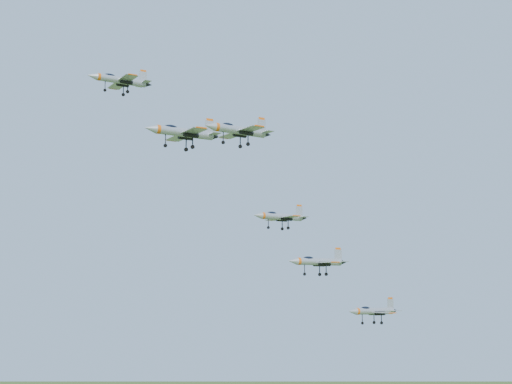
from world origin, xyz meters
TOP-DOWN VIEW (x-y plane):
  - jet_lead at (-17.01, 8.24)m, footprint 11.99×9.87m
  - jet_left_high at (-10.58, -3.73)m, footprint 13.77×11.33m
  - jet_right_high at (-5.98, -13.79)m, footprint 12.35×10.16m
  - jet_left_low at (16.77, 7.74)m, footprint 12.35×10.20m
  - jet_right_low at (9.08, -14.03)m, footprint 11.19×9.29m
  - jet_trail at (31.22, -2.46)m, footprint 12.11×9.97m

SIDE VIEW (x-z plane):
  - jet_trail at x=31.22m, z-range 119.39..122.63m
  - jet_right_low at x=9.08m, z-range 128.03..131.02m
  - jet_left_low at x=16.77m, z-range 137.62..140.92m
  - jet_right_high at x=-5.98m, z-range 147.97..151.28m
  - jet_left_high at x=-10.58m, z-range 148.80..152.48m
  - jet_lead at x=-17.01m, z-range 159.92..163.13m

